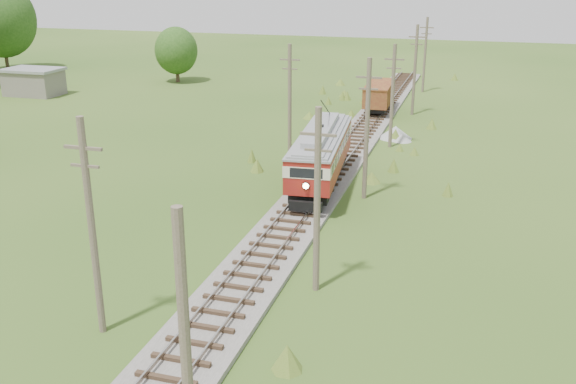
% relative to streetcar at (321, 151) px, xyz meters
% --- Properties ---
extents(railbed_main, '(3.60, 96.00, 0.57)m').
position_rel_streetcar_xyz_m(railbed_main, '(-0.00, 1.83, -2.40)').
color(railbed_main, '#605B54').
rests_on(railbed_main, ground).
extents(streetcar, '(3.98, 12.29, 5.56)m').
position_rel_streetcar_xyz_m(streetcar, '(0.00, 0.00, 0.00)').
color(streetcar, black).
rests_on(streetcar, ground).
extents(gondola, '(2.73, 7.60, 2.50)m').
position_rel_streetcar_xyz_m(gondola, '(-0.00, 24.49, -0.69)').
color(gondola, black).
rests_on(gondola, ground).
extents(gravel_pile, '(2.99, 3.17, 1.09)m').
position_rel_streetcar_xyz_m(gravel_pile, '(3.16, 14.69, -2.09)').
color(gravel_pile, gray).
rests_on(gravel_pile, ground).
extents(utility_pole_r_1, '(0.30, 0.30, 8.80)m').
position_rel_streetcar_xyz_m(utility_pole_r_1, '(3.10, -27.17, 1.80)').
color(utility_pole_r_1, brown).
rests_on(utility_pole_r_1, ground).
extents(utility_pole_r_2, '(1.60, 0.30, 8.60)m').
position_rel_streetcar_xyz_m(utility_pole_r_2, '(3.30, -14.17, 1.83)').
color(utility_pole_r_2, brown).
rests_on(utility_pole_r_2, ground).
extents(utility_pole_r_3, '(1.60, 0.30, 9.00)m').
position_rel_streetcar_xyz_m(utility_pole_r_3, '(3.20, -1.17, 2.03)').
color(utility_pole_r_3, brown).
rests_on(utility_pole_r_3, ground).
extents(utility_pole_r_4, '(1.60, 0.30, 8.40)m').
position_rel_streetcar_xyz_m(utility_pole_r_4, '(3.00, 11.83, 1.73)').
color(utility_pole_r_4, brown).
rests_on(utility_pole_r_4, ground).
extents(utility_pole_r_5, '(1.60, 0.30, 8.90)m').
position_rel_streetcar_xyz_m(utility_pole_r_5, '(3.40, 24.83, 1.98)').
color(utility_pole_r_5, brown).
rests_on(utility_pole_r_5, ground).
extents(utility_pole_r_6, '(1.60, 0.30, 8.70)m').
position_rel_streetcar_xyz_m(utility_pole_r_6, '(3.20, 37.83, 1.88)').
color(utility_pole_r_6, brown).
rests_on(utility_pole_r_6, ground).
extents(utility_pole_l_a, '(1.60, 0.30, 9.00)m').
position_rel_streetcar_xyz_m(utility_pole_l_a, '(-4.20, -20.17, 2.03)').
color(utility_pole_l_a, brown).
rests_on(utility_pole_l_a, ground).
extents(utility_pole_l_b, '(1.60, 0.30, 8.60)m').
position_rel_streetcar_xyz_m(utility_pole_l_b, '(-4.50, 7.83, 1.83)').
color(utility_pole_l_b, brown).
rests_on(utility_pole_l_b, ground).
extents(tree_left_5, '(9.66, 9.66, 12.44)m').
position_rel_streetcar_xyz_m(tree_left_5, '(-56.00, 37.83, 4.53)').
color(tree_left_5, '#38281C').
rests_on(tree_left_5, ground).
extents(tree_mid_a, '(5.46, 5.46, 7.03)m').
position_rel_streetcar_xyz_m(tree_mid_a, '(-28.00, 35.83, 1.42)').
color(tree_mid_a, '#38281C').
rests_on(tree_mid_a, ground).
extents(shed, '(6.40, 4.40, 3.10)m').
position_rel_streetcar_xyz_m(shed, '(-40.00, 22.83, -1.02)').
color(shed, slate).
rests_on(shed, ground).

